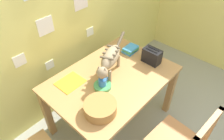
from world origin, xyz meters
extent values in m
cube|color=#E3D96E|center=(0.00, 1.69, 1.25)|extent=(4.66, 0.10, 2.50)
cube|color=white|center=(0.27, 1.64, 1.32)|extent=(0.19, 0.01, 0.19)
cube|color=white|center=(-0.21, 1.64, 1.20)|extent=(0.18, 0.01, 0.18)
cube|color=white|center=(-0.56, 1.64, 0.97)|extent=(0.12, 0.01, 0.12)
cube|color=white|center=(-0.27, 1.64, 0.74)|extent=(0.10, 0.01, 0.10)
cube|color=white|center=(0.37, 1.64, 0.89)|extent=(0.11, 0.01, 0.11)
cube|color=#B4834C|center=(0.05, 0.97, 0.73)|extent=(1.32, 0.93, 0.03)
cube|color=#A67946|center=(0.05, 0.97, 0.68)|extent=(1.24, 0.85, 0.07)
cube|color=#B4834C|center=(0.66, 0.55, 0.36)|extent=(0.07, 0.07, 0.71)
cube|color=#B4834C|center=(-0.56, 1.38, 0.36)|extent=(0.07, 0.07, 0.71)
cube|color=#B4834C|center=(0.66, 1.38, 0.36)|extent=(0.07, 0.07, 0.71)
ellipsoid|color=#968160|center=(0.09, 1.03, 0.96)|extent=(0.41, 0.28, 0.16)
cube|color=brown|center=(0.18, 1.06, 1.02)|extent=(0.07, 0.14, 0.01)
cube|color=brown|center=(0.12, 1.04, 1.02)|extent=(0.07, 0.14, 0.01)
cube|color=brown|center=(0.06, 1.01, 1.02)|extent=(0.07, 0.14, 0.01)
cube|color=brown|center=(-0.01, 0.99, 1.02)|extent=(0.07, 0.14, 0.01)
cylinder|color=#968160|center=(-0.02, 0.94, 0.82)|extent=(0.04, 0.04, 0.15)
cylinder|color=#968160|center=(-0.05, 1.01, 0.82)|extent=(0.04, 0.04, 0.15)
cylinder|color=#968160|center=(0.23, 1.04, 0.82)|extent=(0.04, 0.04, 0.15)
cylinder|color=#968160|center=(0.20, 1.11, 0.82)|extent=(0.04, 0.04, 0.15)
sphere|color=#968160|center=(-0.12, 0.94, 0.94)|extent=(0.11, 0.11, 0.11)
cone|color=#968160|center=(-0.11, 0.91, 0.99)|extent=(0.04, 0.04, 0.05)
cone|color=#968160|center=(-0.13, 0.97, 0.99)|extent=(0.04, 0.04, 0.05)
cylinder|color=brown|center=(0.37, 1.14, 0.98)|extent=(0.24, 0.13, 0.09)
cylinder|color=#479A56|center=(-0.12, 0.94, 0.77)|extent=(0.18, 0.18, 0.03)
cylinder|color=#3375C8|center=(-0.12, 0.94, 0.82)|extent=(0.08, 0.08, 0.08)
torus|color=#3375C8|center=(-0.07, 0.94, 0.82)|extent=(0.05, 0.01, 0.05)
cube|color=yellow|center=(-0.30, 1.23, 0.75)|extent=(0.26, 0.23, 0.01)
cube|color=#3788C0|center=(0.54, 1.11, 0.75)|extent=(0.18, 0.14, 0.01)
cube|color=#3785CB|center=(0.53, 1.13, 0.77)|extent=(0.19, 0.14, 0.01)
cube|color=#469E56|center=(0.54, 1.11, 0.79)|extent=(0.18, 0.13, 0.02)
cube|color=#3C8ECA|center=(0.54, 1.11, 0.80)|extent=(0.19, 0.14, 0.02)
cylinder|color=#A9763C|center=(-0.35, 0.74, 0.80)|extent=(0.29, 0.29, 0.10)
cylinder|color=#4C351B|center=(-0.35, 0.74, 0.80)|extent=(0.24, 0.24, 0.09)
cube|color=black|center=(0.54, 0.81, 0.83)|extent=(0.12, 0.20, 0.17)
cube|color=black|center=(0.51, 0.81, 0.92)|extent=(0.02, 0.14, 0.01)
cube|color=black|center=(0.56, 0.81, 0.92)|extent=(0.02, 0.14, 0.01)
cube|color=#BB7C46|center=(0.03, -0.03, 0.89)|extent=(0.42, 0.07, 0.08)
cube|color=#BB7C46|center=(0.22, -0.04, 0.69)|extent=(0.04, 0.04, 0.48)
cube|color=#BB7C46|center=(0.24, 0.33, 0.21)|extent=(0.04, 0.04, 0.41)
camera|label=1|loc=(-1.11, -0.10, 2.21)|focal=32.83mm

